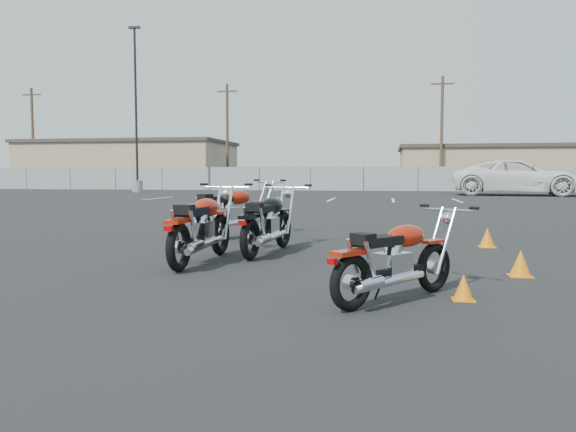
% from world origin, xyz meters
% --- Properties ---
extents(ground, '(120.00, 120.00, 0.00)m').
position_xyz_m(ground, '(0.00, 0.00, 0.00)').
color(ground, black).
rests_on(ground, ground).
extents(motorcycle_front_red, '(1.67, 2.22, 1.16)m').
position_xyz_m(motorcycle_front_red, '(-1.39, 3.08, 0.53)').
color(motorcycle_front_red, black).
rests_on(motorcycle_front_red, ground).
extents(motorcycle_second_black, '(0.86, 2.23, 1.09)m').
position_xyz_m(motorcycle_second_black, '(-0.22, 1.16, 0.50)').
color(motorcycle_second_black, black).
rests_on(motorcycle_second_black, ground).
extents(motorcycle_third_red, '(0.89, 2.30, 1.13)m').
position_xyz_m(motorcycle_third_red, '(-0.96, 0.08, 0.51)').
color(motorcycle_third_red, black).
rests_on(motorcycle_third_red, ground).
extents(motorcycle_rear_red, '(1.49, 1.69, 0.93)m').
position_xyz_m(motorcycle_rear_red, '(1.73, -1.93, 0.42)').
color(motorcycle_rear_red, black).
rests_on(motorcycle_rear_red, ground).
extents(training_cone_near, '(0.29, 0.29, 0.34)m').
position_xyz_m(training_cone_near, '(3.38, 2.56, 0.17)').
color(training_cone_near, orange).
rests_on(training_cone_near, ground).
extents(training_cone_far, '(0.28, 0.28, 0.33)m').
position_xyz_m(training_cone_far, '(3.29, -0.27, 0.17)').
color(training_cone_far, orange).
rests_on(training_cone_far, ground).
extents(training_cone_extra, '(0.22, 0.22, 0.26)m').
position_xyz_m(training_cone_extra, '(2.41, -1.77, 0.13)').
color(training_cone_extra, orange).
rests_on(training_cone_extra, ground).
extents(light_pole_west, '(0.80, 0.70, 11.27)m').
position_xyz_m(light_pole_west, '(-15.34, 29.02, 3.01)').
color(light_pole_west, gray).
rests_on(light_pole_west, ground).
extents(chainlink_fence, '(80.06, 0.06, 1.80)m').
position_xyz_m(chainlink_fence, '(-0.00, 35.00, 0.90)').
color(chainlink_fence, gray).
rests_on(chainlink_fence, ground).
extents(tan_building_west, '(18.40, 10.40, 4.30)m').
position_xyz_m(tan_building_west, '(-22.00, 42.00, 2.16)').
color(tan_building_west, tan).
rests_on(tan_building_west, ground).
extents(tan_building_east, '(14.40, 9.40, 3.70)m').
position_xyz_m(tan_building_east, '(10.00, 44.00, 1.86)').
color(tan_building_east, tan).
rests_on(tan_building_east, ground).
extents(utility_pole_a, '(1.80, 0.24, 9.00)m').
position_xyz_m(utility_pole_a, '(-30.00, 39.00, 4.69)').
color(utility_pole_a, '#452F20').
rests_on(utility_pole_a, ground).
extents(utility_pole_b, '(1.80, 0.24, 9.00)m').
position_xyz_m(utility_pole_b, '(-12.00, 40.00, 4.69)').
color(utility_pole_b, '#452F20').
rests_on(utility_pole_b, ground).
extents(utility_pole_c, '(1.80, 0.24, 9.00)m').
position_xyz_m(utility_pole_c, '(6.00, 39.00, 4.69)').
color(utility_pole_c, '#452F20').
rests_on(utility_pole_c, ground).
extents(parking_line_stripes, '(15.12, 4.00, 0.01)m').
position_xyz_m(parking_line_stripes, '(-2.50, 20.00, 0.00)').
color(parking_line_stripes, silver).
rests_on(parking_line_stripes, ground).
extents(white_van, '(4.59, 9.08, 3.30)m').
position_xyz_m(white_van, '(9.34, 27.35, 1.65)').
color(white_van, white).
rests_on(white_van, ground).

